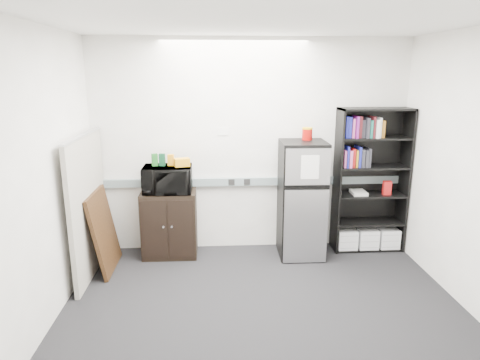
{
  "coord_description": "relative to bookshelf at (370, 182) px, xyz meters",
  "views": [
    {
      "loc": [
        -0.47,
        -3.62,
        2.29
      ],
      "look_at": [
        -0.19,
        0.9,
        1.13
      ],
      "focal_mm": 32.0,
      "sensor_mm": 36.0,
      "label": 1
    }
  ],
  "objects": [
    {
      "name": "floor",
      "position": [
        -1.53,
        -1.57,
        -0.91
      ],
      "size": [
        4.0,
        4.0,
        0.0
      ],
      "primitive_type": "plane",
      "color": "black",
      "rests_on": "ground"
    },
    {
      "name": "wall_back",
      "position": [
        -1.53,
        0.18,
        0.44
      ],
      "size": [
        4.0,
        0.02,
        2.7
      ],
      "primitive_type": "cube",
      "color": "silver",
      "rests_on": "floor"
    },
    {
      "name": "wall_left",
      "position": [
        -3.53,
        -1.57,
        0.44
      ],
      "size": [
        0.02,
        3.5,
        2.7
      ],
      "primitive_type": "cube",
      "color": "silver",
      "rests_on": "floor"
    },
    {
      "name": "ceiling",
      "position": [
        -1.53,
        -1.57,
        1.79
      ],
      "size": [
        4.0,
        3.5,
        0.02
      ],
      "primitive_type": "cube",
      "color": "white",
      "rests_on": "wall_back"
    },
    {
      "name": "electrical_raceway",
      "position": [
        -1.53,
        0.15,
        -0.01
      ],
      "size": [
        3.92,
        0.05,
        0.1
      ],
      "primitive_type": "cube",
      "color": "slate",
      "rests_on": "wall_back"
    },
    {
      "name": "wall_note",
      "position": [
        -1.88,
        0.18,
        0.64
      ],
      "size": [
        0.14,
        0.0,
        0.1
      ],
      "primitive_type": "cube",
      "color": "white",
      "rests_on": "wall_back"
    },
    {
      "name": "bookshelf",
      "position": [
        0.0,
        0.0,
        0.0
      ],
      "size": [
        0.9,
        0.34,
        1.85
      ],
      "color": "black",
      "rests_on": "floor"
    },
    {
      "name": "cubicle_partition",
      "position": [
        -3.43,
        -0.49,
        -0.1
      ],
      "size": [
        0.06,
        1.3,
        1.62
      ],
      "color": "#9B9489",
      "rests_on": "floor"
    },
    {
      "name": "cabinet",
      "position": [
        -2.57,
        -0.06,
        -0.49
      ],
      "size": [
        0.68,
        0.45,
        0.84
      ],
      "color": "black",
      "rests_on": "floor"
    },
    {
      "name": "microwave",
      "position": [
        -2.57,
        -0.08,
        0.09
      ],
      "size": [
        0.58,
        0.4,
        0.32
      ],
      "primitive_type": "imported",
      "rotation": [
        0.0,
        0.0,
        -0.0
      ],
      "color": "black",
      "rests_on": "cabinet"
    },
    {
      "name": "snack_box_a",
      "position": [
        -2.72,
        -0.05,
        0.33
      ],
      "size": [
        0.08,
        0.07,
        0.15
      ],
      "primitive_type": "cube",
      "rotation": [
        0.0,
        0.0,
        0.34
      ],
      "color": "#18551B",
      "rests_on": "microwave"
    },
    {
      "name": "snack_box_b",
      "position": [
        -2.63,
        -0.05,
        0.33
      ],
      "size": [
        0.08,
        0.06,
        0.15
      ],
      "primitive_type": "cube",
      "rotation": [
        0.0,
        0.0,
        -0.16
      ],
      "color": "#0D3B21",
      "rests_on": "microwave"
    },
    {
      "name": "snack_box_c",
      "position": [
        -2.53,
        -0.05,
        0.32
      ],
      "size": [
        0.08,
        0.07,
        0.14
      ],
      "primitive_type": "cube",
      "rotation": [
        0.0,
        0.0,
        -0.27
      ],
      "color": "orange",
      "rests_on": "microwave"
    },
    {
      "name": "snack_bag",
      "position": [
        -2.39,
        -0.1,
        0.3
      ],
      "size": [
        0.2,
        0.15,
        0.1
      ],
      "primitive_type": "cube",
      "rotation": [
        0.0,
        0.0,
        0.3
      ],
      "color": "orange",
      "rests_on": "microwave"
    },
    {
      "name": "refrigerator",
      "position": [
        -0.91,
        -0.14,
        -0.18
      ],
      "size": [
        0.56,
        0.59,
        1.46
      ],
      "rotation": [
        0.0,
        0.0,
        -0.02
      ],
      "color": "black",
      "rests_on": "floor"
    },
    {
      "name": "coffee_can",
      "position": [
        -0.85,
        -0.02,
        0.64
      ],
      "size": [
        0.13,
        0.13,
        0.17
      ],
      "color": "#9A0B07",
      "rests_on": "refrigerator"
    },
    {
      "name": "framed_poster",
      "position": [
        -3.3,
        -0.41,
        -0.44
      ],
      "size": [
        0.2,
        0.74,
        0.95
      ],
      "rotation": [
        0.0,
        -0.17,
        0.0
      ],
      "color": "black",
      "rests_on": "floor"
    }
  ]
}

